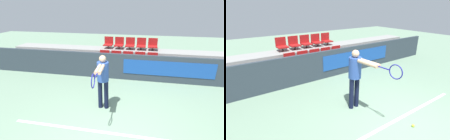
# 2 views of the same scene
# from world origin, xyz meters

# --- Properties ---
(ground_plane) EXTENTS (30.00, 30.00, 0.00)m
(ground_plane) POSITION_xyz_m (0.00, 0.00, 0.00)
(ground_plane) COLOR gray
(court_baseline) EXTENTS (5.05, 0.08, 0.01)m
(court_baseline) POSITION_xyz_m (0.00, 0.17, 0.00)
(court_baseline) COLOR white
(court_baseline) RESTS_ON ground
(barrier_wall) EXTENTS (12.14, 0.14, 1.08)m
(barrier_wall) POSITION_xyz_m (0.03, 3.52, 0.54)
(barrier_wall) COLOR #2D3842
(barrier_wall) RESTS_ON ground
(bleacher_tier_front) EXTENTS (11.74, 0.93, 0.46)m
(bleacher_tier_front) POSITION_xyz_m (0.00, 4.07, 0.23)
(bleacher_tier_front) COLOR gray
(bleacher_tier_front) RESTS_ON ground
(bleacher_tier_middle) EXTENTS (11.74, 0.93, 0.91)m
(bleacher_tier_middle) POSITION_xyz_m (0.00, 4.99, 0.46)
(bleacher_tier_middle) COLOR gray
(bleacher_tier_middle) RESTS_ON ground
(stadium_chair_0) EXTENTS (0.44, 0.41, 0.55)m
(stadium_chair_0) POSITION_xyz_m (-1.07, 4.18, 0.70)
(stadium_chair_0) COLOR #333333
(stadium_chair_0) RESTS_ON bleacher_tier_front
(stadium_chair_1) EXTENTS (0.44, 0.41, 0.55)m
(stadium_chair_1) POSITION_xyz_m (-0.53, 4.18, 0.70)
(stadium_chair_1) COLOR #333333
(stadium_chair_1) RESTS_ON bleacher_tier_front
(stadium_chair_2) EXTENTS (0.44, 0.41, 0.55)m
(stadium_chair_2) POSITION_xyz_m (0.00, 4.18, 0.70)
(stadium_chair_2) COLOR #333333
(stadium_chair_2) RESTS_ON bleacher_tier_front
(stadium_chair_3) EXTENTS (0.44, 0.41, 0.55)m
(stadium_chair_3) POSITION_xyz_m (0.53, 4.18, 0.70)
(stadium_chair_3) COLOR #333333
(stadium_chair_3) RESTS_ON bleacher_tier_front
(stadium_chair_4) EXTENTS (0.44, 0.41, 0.55)m
(stadium_chair_4) POSITION_xyz_m (1.07, 4.18, 0.70)
(stadium_chair_4) COLOR #333333
(stadium_chair_4) RESTS_ON bleacher_tier_front
(stadium_chair_5) EXTENTS (0.44, 0.41, 0.55)m
(stadium_chair_5) POSITION_xyz_m (-1.07, 5.11, 1.16)
(stadium_chair_5) COLOR #333333
(stadium_chair_5) RESTS_ON bleacher_tier_middle
(stadium_chair_6) EXTENTS (0.44, 0.41, 0.55)m
(stadium_chair_6) POSITION_xyz_m (-0.53, 5.11, 1.16)
(stadium_chair_6) COLOR #333333
(stadium_chair_6) RESTS_ON bleacher_tier_middle
(stadium_chair_7) EXTENTS (0.44, 0.41, 0.55)m
(stadium_chair_7) POSITION_xyz_m (0.00, 5.11, 1.16)
(stadium_chair_7) COLOR #333333
(stadium_chair_7) RESTS_ON bleacher_tier_middle
(stadium_chair_8) EXTENTS (0.44, 0.41, 0.55)m
(stadium_chair_8) POSITION_xyz_m (0.53, 5.11, 1.16)
(stadium_chair_8) COLOR #333333
(stadium_chair_8) RESTS_ON bleacher_tier_middle
(stadium_chair_9) EXTENTS (0.44, 0.41, 0.55)m
(stadium_chair_9) POSITION_xyz_m (1.07, 5.11, 1.16)
(stadium_chair_9) COLOR #333333
(stadium_chair_9) RESTS_ON bleacher_tier_middle
(tennis_player) EXTENTS (0.33, 1.51, 1.64)m
(tennis_player) POSITION_xyz_m (-0.39, 1.18, 1.02)
(tennis_player) COLOR black
(tennis_player) RESTS_ON ground
(tennis_ball) EXTENTS (0.07, 0.07, 0.07)m
(tennis_ball) POSITION_xyz_m (0.21, -0.22, 0.03)
(tennis_ball) COLOR #CCDB33
(tennis_ball) RESTS_ON ground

